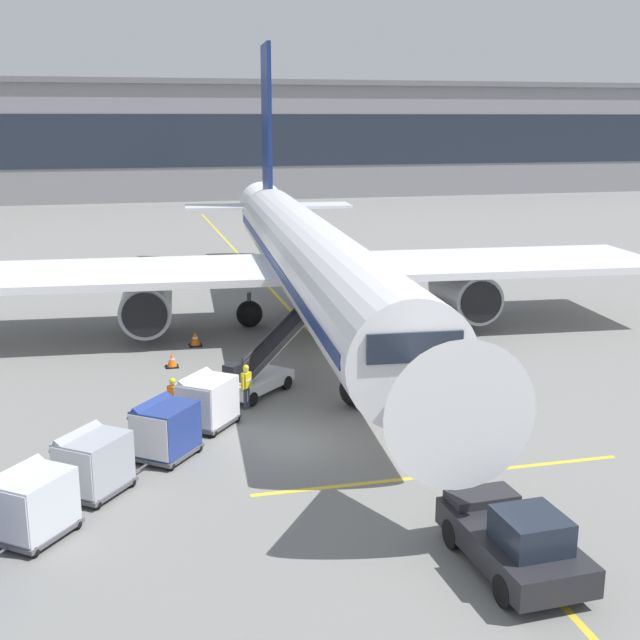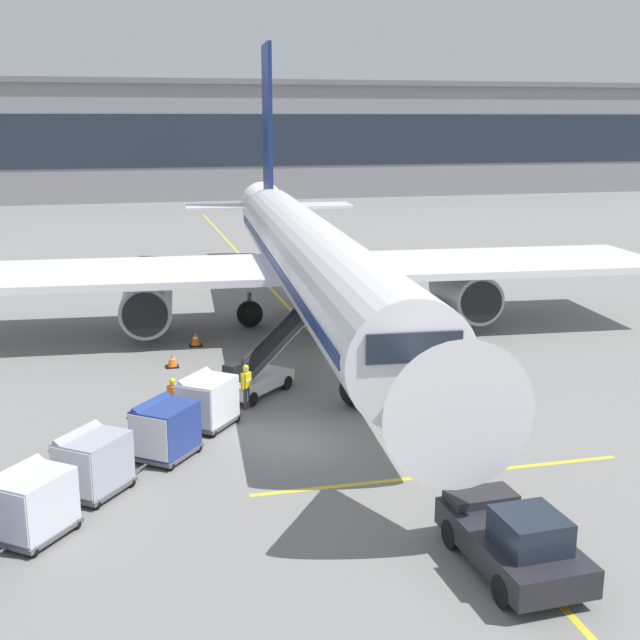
{
  "view_description": "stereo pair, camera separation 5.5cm",
  "coord_description": "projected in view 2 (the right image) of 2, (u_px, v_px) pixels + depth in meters",
  "views": [
    {
      "loc": [
        -5.25,
        -25.52,
        10.75
      ],
      "look_at": [
        2.19,
        4.82,
        3.04
      ],
      "focal_mm": 46.1,
      "sensor_mm": 36.0,
      "label": 1
    },
    {
      "loc": [
        -5.19,
        -25.53,
        10.75
      ],
      "look_at": [
        2.19,
        4.82,
        3.04
      ],
      "focal_mm": 46.1,
      "sensor_mm": 36.0,
      "label": 2
    }
  ],
  "objects": [
    {
      "name": "apron_guidance_line_stop_bar",
      "position": [
        442.0,
        475.0,
        25.39
      ],
      "size": [
        12.0,
        0.2,
        0.01
      ],
      "color": "yellow",
      "rests_on": "ground"
    },
    {
      "name": "baggage_cart_fourth",
      "position": [
        31.0,
        502.0,
        21.41
      ],
      "size": [
        2.49,
        2.64,
        1.91
      ],
      "color": "#515156",
      "rests_on": "ground"
    },
    {
      "name": "safety_cone_wingtip",
      "position": [
        195.0,
        339.0,
        39.76
      ],
      "size": [
        0.62,
        0.62,
        0.7
      ],
      "color": "black",
      "rests_on": "ground"
    },
    {
      "name": "apron_guidance_line_lead_in",
      "position": [
        312.0,
        333.0,
        42.17
      ],
      "size": [
        0.2,
        110.0,
        0.01
      ],
      "color": "yellow",
      "rests_on": "ground"
    },
    {
      "name": "ground_crew_by_carts",
      "position": [
        199.0,
        403.0,
        28.86
      ],
      "size": [
        0.44,
        0.44,
        1.74
      ],
      "color": "black",
      "rests_on": "ground"
    },
    {
      "name": "parked_airplane",
      "position": [
        309.0,
        258.0,
        42.09
      ],
      "size": [
        37.56,
        47.95,
        15.87
      ],
      "color": "white",
      "rests_on": "ground"
    },
    {
      "name": "baggage_cart_lead",
      "position": [
        206.0,
        400.0,
        29.17
      ],
      "size": [
        2.49,
        2.64,
        1.91
      ],
      "color": "#515156",
      "rests_on": "ground"
    },
    {
      "name": "terminal_building",
      "position": [
        180.0,
        140.0,
        115.4
      ],
      "size": [
        147.09,
        19.97,
        15.69
      ],
      "color": "gray",
      "rests_on": "ground"
    },
    {
      "name": "safety_cone_engine_keepout",
      "position": [
        172.0,
        360.0,
        36.35
      ],
      "size": [
        0.56,
        0.56,
        0.64
      ],
      "color": "black",
      "rests_on": "ground"
    },
    {
      "name": "belt_loader",
      "position": [
        258.0,
        372.0,
        32.9
      ],
      "size": [
        4.73,
        4.67,
        2.79
      ],
      "color": "silver",
      "rests_on": "ground"
    },
    {
      "name": "pushback_tug",
      "position": [
        514.0,
        540.0,
        19.85
      ],
      "size": [
        2.3,
        4.49,
        1.83
      ],
      "color": "#232328",
      "rests_on": "ground"
    },
    {
      "name": "ground_crew_by_loader",
      "position": [
        173.0,
        398.0,
        29.41
      ],
      "size": [
        0.42,
        0.47,
        1.74
      ],
      "color": "#514C42",
      "rests_on": "ground"
    },
    {
      "name": "ground_plane",
      "position": [
        291.0,
        444.0,
        27.85
      ],
      "size": [
        600.0,
        600.0,
        0.0
      ],
      "primitive_type": "plane",
      "color": "slate"
    },
    {
      "name": "baggage_cart_second",
      "position": [
        164.0,
        428.0,
        26.5
      ],
      "size": [
        2.49,
        2.64,
        1.91
      ],
      "color": "#515156",
      "rests_on": "ground"
    },
    {
      "name": "ground_crew_marshaller",
      "position": [
        246.0,
        384.0,
        30.96
      ],
      "size": [
        0.43,
        0.45,
        1.74
      ],
      "color": "#333847",
      "rests_on": "ground"
    },
    {
      "name": "baggage_cart_third",
      "position": [
        92.0,
        462.0,
        23.94
      ],
      "size": [
        2.49,
        2.64,
        1.91
      ],
      "color": "#515156",
      "rests_on": "ground"
    }
  ]
}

